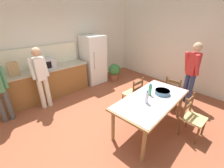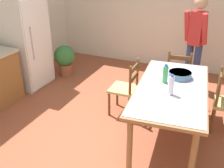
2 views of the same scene
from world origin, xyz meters
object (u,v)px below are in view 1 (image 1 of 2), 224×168
bottle_off_centre (150,90)px  chair_side_near_right (193,117)px  chair_side_far_right (133,94)px  person_by_table (192,71)px  chair_head_end (173,92)px  microwave (45,64)px  person_at_counter (41,76)px  serving_bowl (162,92)px  dining_table (152,102)px  bottle_near_centre (147,97)px  potted_plant (114,71)px  paper_bag (13,69)px  refrigerator (94,60)px

bottle_off_centre → chair_side_near_right: bottle_off_centre is taller
chair_side_near_right → chair_side_far_right: 1.49m
person_by_table → chair_head_end: bearing=3.8°
microwave → person_at_counter: bearing=-122.3°
person_by_table → serving_bowl: bearing=19.5°
dining_table → person_by_table: bearing=-1.2°
bottle_near_centre → person_by_table: (2.00, -0.01, 0.07)m
chair_side_near_right → person_at_counter: size_ratio=0.55×
person_by_table → potted_plant: size_ratio=2.60×
paper_bag → potted_plant: (3.15, -0.44, -0.71)m
chair_side_near_right → chair_head_end: size_ratio=1.00×
serving_bowl → chair_side_near_right: 0.79m
chair_side_near_right → person_at_counter: 3.71m
microwave → dining_table: bearing=-69.9°
microwave → paper_bag: 0.82m
microwave → person_by_table: size_ratio=0.29×
chair_side_near_right → refrigerator: bearing=86.8°
person_by_table → refrigerator: bearing=-49.1°
chair_head_end → person_by_table: bearing=-113.0°
paper_bag → potted_plant: paper_bag is taller
chair_side_near_right → chair_side_far_right: size_ratio=1.00×
refrigerator → paper_bag: 2.51m
microwave → chair_head_end: microwave is taller
paper_bag → potted_plant: bearing=-8.0°
dining_table → chair_side_near_right: chair_side_near_right is taller
chair_head_end → dining_table: bearing=88.4°
refrigerator → bottle_near_centre: 3.09m
microwave → bottle_off_centre: size_ratio=1.85×
chair_head_end → chair_side_far_right: 1.10m
serving_bowl → potted_plant: size_ratio=0.48×
chair_head_end → bottle_near_centre: bearing=88.4°
bottle_near_centre → bottle_off_centre: same height
paper_bag → bottle_near_centre: paper_bag is taller
bottle_near_centre → chair_head_end: bottle_near_centre is taller
bottle_near_centre → chair_head_end: size_ratio=0.30×
serving_bowl → person_at_counter: bearing=125.0°
chair_head_end → microwave: bearing=31.6°
bottle_near_centre → person_by_table: bearing=-0.4°
bottle_off_centre → potted_plant: bearing=64.1°
refrigerator → person_at_counter: 2.07m
bottle_off_centre → person_at_counter: bearing=122.7°
paper_bag → chair_side_near_right: size_ratio=0.40×
refrigerator → bottle_near_centre: refrigerator is taller
serving_bowl → chair_side_far_right: (0.01, 0.82, -0.39)m
refrigerator → person_by_table: bearing=-68.7°
serving_bowl → person_at_counter: person_at_counter is taller
dining_table → bottle_off_centre: bottle_off_centre is taller
bottle_off_centre → chair_side_near_right: bearing=-63.5°
refrigerator → microwave: 1.70m
chair_side_near_right → microwave: bearing=111.7°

